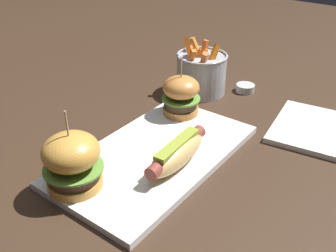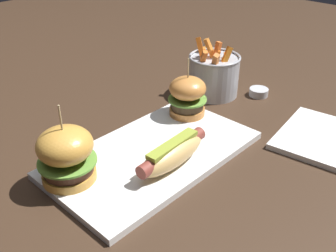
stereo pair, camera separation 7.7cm
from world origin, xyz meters
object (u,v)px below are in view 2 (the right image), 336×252
at_px(platter_main, 154,154).
at_px(sauce_ramekin, 259,92).
at_px(fries_bucket, 214,74).
at_px(hot_dog, 173,153).
at_px(slider_left, 66,154).
at_px(slider_right, 187,96).
at_px(side_plate, 331,140).

xyz_separation_m(platter_main, sauce_ramekin, (0.38, -0.00, 0.00)).
bearing_deg(fries_bucket, hot_dog, -154.63).
distance_m(hot_dog, slider_left, 0.19).
distance_m(platter_main, hot_dog, 0.07).
relative_size(platter_main, hot_dog, 2.40).
xyz_separation_m(hot_dog, slider_right, (0.17, 0.11, 0.02)).
distance_m(platter_main, slider_right, 0.18).
distance_m(slider_right, sauce_ramekin, 0.24).
relative_size(fries_bucket, side_plate, 0.76).
relative_size(slider_right, side_plate, 0.67).
height_order(hot_dog, slider_left, slider_left).
height_order(slider_right, fries_bucket, fries_bucket).
height_order(slider_left, fries_bucket, slider_left).
bearing_deg(side_plate, platter_main, 141.40).
distance_m(hot_dog, sauce_ramekin, 0.40).
relative_size(hot_dog, slider_left, 1.18).
xyz_separation_m(platter_main, slider_right, (0.16, 0.05, 0.05)).
height_order(platter_main, hot_dog, hot_dog).
bearing_deg(sauce_ramekin, platter_main, 179.71).
xyz_separation_m(fries_bucket, sauce_ramekin, (0.07, -0.10, -0.04)).
bearing_deg(fries_bucket, side_plate, -93.43).
xyz_separation_m(slider_left, sauce_ramekin, (0.55, -0.05, -0.06)).
relative_size(slider_right, sauce_ramekin, 2.79).
bearing_deg(side_plate, sauce_ramekin, 68.07).
xyz_separation_m(hot_dog, side_plate, (0.30, -0.18, -0.03)).
relative_size(fries_bucket, sauce_ramekin, 3.13).
height_order(hot_dog, sauce_ramekin, hot_dog).
relative_size(hot_dog, sauce_ramekin, 3.56).
relative_size(hot_dog, fries_bucket, 1.13).
xyz_separation_m(hot_dog, slider_left, (-0.16, 0.10, 0.03)).
relative_size(hot_dog, side_plate, 0.86).
bearing_deg(fries_bucket, sauce_ramekin, -52.55).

